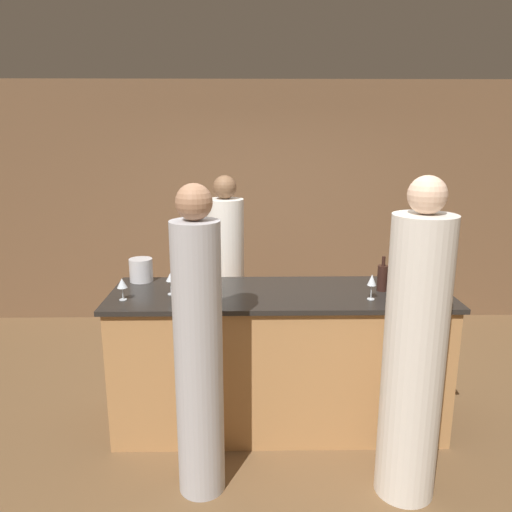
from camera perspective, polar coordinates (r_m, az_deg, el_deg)
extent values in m
plane|color=brown|center=(4.16, 2.54, -18.39)|extent=(14.00, 14.00, 0.00)
cube|color=brown|center=(5.92, 1.33, 5.96)|extent=(8.00, 0.06, 2.80)
cube|color=#B27F4C|center=(3.91, 2.62, -11.91)|extent=(2.44, 0.74, 1.04)
cube|color=black|center=(3.71, 2.72, -4.38)|extent=(2.50, 0.80, 0.04)
cylinder|color=silver|center=(4.57, -3.42, -3.86)|extent=(0.33, 0.33, 1.66)
sphere|color=brown|center=(4.37, -3.60, 7.85)|extent=(0.21, 0.21, 0.21)
cylinder|color=silver|center=(3.20, 17.54, -11.44)|extent=(0.37, 0.37, 1.78)
sphere|color=beige|center=(2.92, 18.99, 6.62)|extent=(0.22, 0.22, 0.22)
cylinder|color=#B2B2B7|center=(3.11, -6.56, -12.03)|extent=(0.29, 0.29, 1.74)
sphere|color=#A37556|center=(2.82, -7.11, 6.14)|extent=(0.21, 0.21, 0.21)
cylinder|color=black|center=(3.82, 14.26, -2.47)|extent=(0.08, 0.08, 0.19)
cylinder|color=black|center=(3.78, 14.38, -0.57)|extent=(0.03, 0.03, 0.07)
cylinder|color=silver|center=(4.04, -13.00, -1.56)|extent=(0.18, 0.18, 0.18)
cylinder|color=silver|center=(3.65, -14.95, -4.83)|extent=(0.05, 0.05, 0.00)
cylinder|color=silver|center=(3.63, -14.99, -4.16)|extent=(0.01, 0.01, 0.09)
cone|color=silver|center=(3.61, -15.07, -3.00)|extent=(0.07, 0.07, 0.07)
cylinder|color=silver|center=(3.50, -8.40, -5.27)|extent=(0.05, 0.05, 0.00)
cylinder|color=silver|center=(3.49, -8.43, -4.55)|extent=(0.01, 0.01, 0.09)
cone|color=silver|center=(3.46, -8.48, -3.25)|extent=(0.08, 0.08, 0.08)
cylinder|color=silver|center=(3.69, -9.66, -4.31)|extent=(0.05, 0.05, 0.00)
cylinder|color=silver|center=(3.68, -9.69, -3.55)|extent=(0.01, 0.01, 0.10)
cone|color=silver|center=(3.66, -9.74, -2.36)|extent=(0.07, 0.07, 0.06)
cylinder|color=silver|center=(3.63, 12.98, -4.81)|extent=(0.05, 0.05, 0.00)
cylinder|color=silver|center=(3.61, 13.03, -4.03)|extent=(0.01, 0.01, 0.10)
cone|color=silver|center=(3.59, 13.11, -2.67)|extent=(0.06, 0.06, 0.08)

